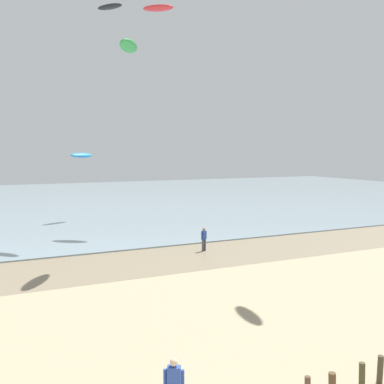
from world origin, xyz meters
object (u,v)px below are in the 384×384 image
at_px(person_nearest_camera, 204,238).
at_px(kite_aloft_10, 82,155).
at_px(kite_aloft_9, 158,8).
at_px(kite_aloft_8, 110,7).
at_px(kite_aloft_4, 129,46).

bearing_deg(person_nearest_camera, kite_aloft_10, 106.12).
bearing_deg(kite_aloft_10, kite_aloft_9, 110.89).
distance_m(person_nearest_camera, kite_aloft_9, 23.47).
height_order(person_nearest_camera, kite_aloft_8, kite_aloft_8).
bearing_deg(kite_aloft_4, person_nearest_camera, 111.41).
bearing_deg(kite_aloft_9, person_nearest_camera, -60.85).
bearing_deg(kite_aloft_9, kite_aloft_10, 171.98).
xyz_separation_m(kite_aloft_8, kite_aloft_9, (5.46, 3.06, 1.51)).
height_order(kite_aloft_4, kite_aloft_10, kite_aloft_4).
relative_size(kite_aloft_8, kite_aloft_9, 0.83).
xyz_separation_m(person_nearest_camera, kite_aloft_10, (-5.27, 18.23, 5.92)).
bearing_deg(person_nearest_camera, kite_aloft_8, 114.89).
relative_size(person_nearest_camera, kite_aloft_8, 0.69).
height_order(kite_aloft_8, kite_aloft_10, kite_aloft_8).
distance_m(person_nearest_camera, kite_aloft_8, 21.07).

